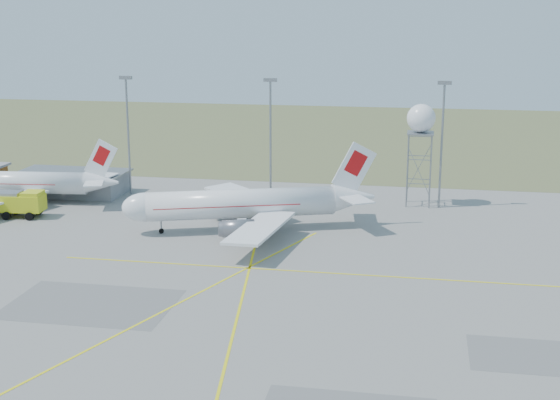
% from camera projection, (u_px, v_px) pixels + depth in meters
% --- Properties ---
extents(ground, '(400.00, 400.00, 0.00)m').
position_uv_depth(ground, '(237.00, 382.00, 67.42)').
color(ground, gray).
rests_on(ground, ground).
extents(grass_strip, '(400.00, 120.00, 0.03)m').
position_uv_depth(grass_strip, '(364.00, 135.00, 201.18)').
color(grass_strip, '#4D6135').
rests_on(grass_strip, ground).
extents(building_grey, '(19.00, 10.00, 3.90)m').
position_uv_depth(building_grey, '(72.00, 183.00, 136.02)').
color(building_grey, gray).
rests_on(building_grey, ground).
extents(mast_a, '(2.20, 0.50, 20.50)m').
position_uv_depth(mast_a, '(128.00, 125.00, 133.78)').
color(mast_a, gray).
rests_on(mast_a, ground).
extents(mast_b, '(2.20, 0.50, 20.50)m').
position_uv_depth(mast_b, '(270.00, 129.00, 129.38)').
color(mast_b, gray).
rests_on(mast_b, ground).
extents(mast_c, '(2.20, 0.50, 20.50)m').
position_uv_depth(mast_c, '(442.00, 134.00, 124.46)').
color(mast_c, gray).
rests_on(mast_c, ground).
extents(airliner_main, '(36.28, 34.18, 12.67)m').
position_uv_depth(airliner_main, '(245.00, 204.00, 113.20)').
color(airliner_main, white).
rests_on(airliner_main, ground).
extents(airliner_far, '(32.21, 31.19, 10.96)m').
position_uv_depth(airliner_far, '(20.00, 183.00, 129.55)').
color(airliner_far, white).
rests_on(airliner_far, ground).
extents(radar_tower, '(4.61, 4.61, 16.69)m').
position_uv_depth(radar_tower, '(420.00, 149.00, 126.61)').
color(radar_tower, gray).
rests_on(radar_tower, ground).
extents(fire_truck, '(10.59, 4.84, 4.14)m').
position_uv_depth(fire_truck, '(12.00, 204.00, 120.82)').
color(fire_truck, '#CBD118').
rests_on(fire_truck, ground).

